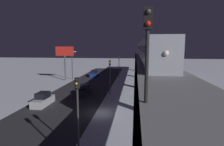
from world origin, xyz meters
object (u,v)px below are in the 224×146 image
sedan_silver (43,100)px  commercial_billboard (65,55)px  traffic_light_near (78,104)px  subway_train (146,50)px  sedan_blue (94,74)px  rail_signal (147,39)px  traffic_light_mid (110,72)px  traffic_light_far (119,63)px  sedan_black (84,91)px

sedan_silver → commercial_billboard: size_ratio=0.52×
traffic_light_near → subway_train: bearing=-103.6°
sedan_blue → commercial_billboard: (6.19, 7.16, 6.04)m
rail_signal → traffic_light_mid: rail_signal is taller
sedan_blue → traffic_light_near: bearing=100.6°
traffic_light_far → commercial_billboard: bearing=24.1°
rail_signal → commercial_billboard: bearing=-64.4°
traffic_light_mid → commercial_billboard: commercial_billboard is taller
traffic_light_mid → subway_train: bearing=-126.2°
rail_signal → sedan_silver: size_ratio=0.87×
rail_signal → traffic_light_near: (5.06, -6.27, -4.96)m
rail_signal → commercial_billboard: (18.75, -39.13, -2.33)m
traffic_light_mid → commercial_billboard: (13.69, -13.38, 2.63)m
traffic_light_far → commercial_billboard: (13.69, 6.11, 2.63)m
traffic_light_near → rail_signal: bearing=128.9°
traffic_light_near → commercial_billboard: bearing=-67.4°
sedan_silver → rail_signal: bearing=128.1°
sedan_silver → sedan_black: size_ratio=1.06×
subway_train → commercial_billboard: (20.73, -3.76, -1.39)m
traffic_light_mid → sedan_black: bearing=8.9°
sedan_blue → sedan_silver: same height
subway_train → traffic_light_mid: size_ratio=8.67×
commercial_billboard → sedan_black: bearing=122.5°
sedan_blue → sedan_silver: bearing=86.3°
subway_train → traffic_light_near: 30.22m
subway_train → sedan_silver: (16.34, 17.09, -7.42)m
traffic_light_far → sedan_black: bearing=76.9°
sedan_silver → sedan_black: (-4.60, -6.74, 0.00)m
subway_train → traffic_light_mid: bearing=53.8°
subway_train → commercial_billboard: 21.11m
traffic_light_mid → rail_signal: bearing=101.1°
rail_signal → sedan_silver: bearing=-51.9°
rail_signal → sedan_silver: rail_signal is taller
sedan_silver → traffic_light_near: bearing=127.7°
sedan_black → traffic_light_mid: (-4.70, -0.74, 3.40)m
sedan_silver → commercial_billboard: 22.14m
traffic_light_near → traffic_light_mid: 19.49m
subway_train → commercial_billboard: size_ratio=6.23×
subway_train → traffic_light_far: subway_train is taller
traffic_light_far → commercial_billboard: commercial_billboard is taller
sedan_blue → traffic_light_far: 8.31m
traffic_light_far → traffic_light_mid: bearing=90.0°
sedan_silver → commercial_billboard: bearing=-78.1°
rail_signal → traffic_light_mid: size_ratio=0.62×
subway_train → traffic_light_mid: (7.04, 9.62, -4.02)m
subway_train → sedan_blue: bearing=-36.9°
sedan_silver → sedan_black: 8.16m
sedan_blue → traffic_light_mid: size_ratio=0.70×
commercial_billboard → traffic_light_far: bearing=-155.9°
traffic_light_far → subway_train: bearing=125.5°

